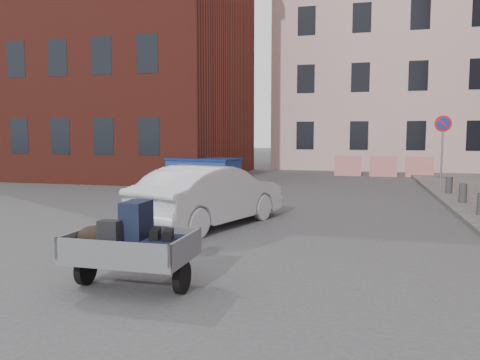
# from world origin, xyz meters

# --- Properties ---
(ground) EXTENTS (120.00, 120.00, 0.00)m
(ground) POSITION_xyz_m (0.00, 0.00, 0.00)
(ground) COLOR #38383A
(ground) RESTS_ON ground
(building_brick) EXTENTS (12.00, 10.00, 14.00)m
(building_brick) POSITION_xyz_m (-9.00, 13.00, 7.00)
(building_brick) COLOR #591E16
(building_brick) RESTS_ON ground
(building_pink) EXTENTS (16.00, 8.00, 14.00)m
(building_pink) POSITION_xyz_m (6.00, 22.00, 7.00)
(building_pink) COLOR #CDA29E
(building_pink) RESTS_ON ground
(far_building) EXTENTS (6.00, 6.00, 8.00)m
(far_building) POSITION_xyz_m (-20.00, 22.00, 4.00)
(far_building) COLOR maroon
(far_building) RESTS_ON ground
(no_parking_sign) EXTENTS (0.60, 0.09, 2.65)m
(no_parking_sign) POSITION_xyz_m (6.00, 9.48, 2.01)
(no_parking_sign) COLOR gray
(no_parking_sign) RESTS_ON sidewalk
(barriers) EXTENTS (4.70, 0.18, 1.00)m
(barriers) POSITION_xyz_m (4.20, 15.00, 0.50)
(barriers) COLOR red
(barriers) RESTS_ON ground
(trailer) EXTENTS (1.61, 1.81, 1.20)m
(trailer) POSITION_xyz_m (0.12, -3.37, 0.61)
(trailer) COLOR black
(trailer) RESTS_ON ground
(dumpster) EXTENTS (3.00, 1.98, 1.16)m
(dumpster) POSITION_xyz_m (-2.87, 8.37, 0.58)
(dumpster) COLOR navy
(dumpster) RESTS_ON ground
(silver_car) EXTENTS (2.80, 4.46, 1.39)m
(silver_car) POSITION_xyz_m (-0.21, 1.15, 0.69)
(silver_car) COLOR #AAACB2
(silver_car) RESTS_ON ground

